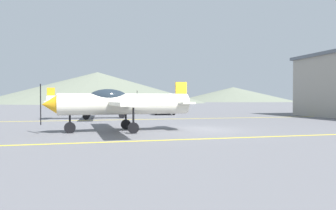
# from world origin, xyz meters

# --- Properties ---
(ground_plane) EXTENTS (400.00, 400.00, 0.00)m
(ground_plane) POSITION_xyz_m (0.00, 0.00, 0.00)
(ground_plane) COLOR slate
(apron_line_near) EXTENTS (80.00, 0.16, 0.01)m
(apron_line_near) POSITION_xyz_m (0.00, -3.66, 0.01)
(apron_line_near) COLOR yellow
(apron_line_near) RESTS_ON ground_plane
(apron_line_far) EXTENTS (80.00, 0.16, 0.01)m
(apron_line_far) POSITION_xyz_m (0.00, 8.80, 0.01)
(apron_line_far) COLOR yellow
(apron_line_far) RESTS_ON ground_plane
(airplane_near) EXTENTS (7.35, 8.46, 2.53)m
(airplane_near) POSITION_xyz_m (-4.12, 0.03, 1.43)
(airplane_near) COLOR silver
(airplane_near) RESTS_ON ground_plane
(airplane_mid) EXTENTS (7.33, 8.45, 2.53)m
(airplane_mid) POSITION_xyz_m (-5.37, 10.74, 1.43)
(airplane_mid) COLOR silver
(airplane_mid) RESTS_ON ground_plane
(car_sedan) EXTENTS (2.62, 4.56, 1.62)m
(car_sedan) POSITION_xyz_m (2.02, 16.28, 0.84)
(car_sedan) COLOR white
(car_sedan) RESTS_ON ground_plane
(hill_centerleft) EXTENTS (88.94, 88.94, 12.55)m
(hill_centerleft) POSITION_xyz_m (-2.60, 115.06, 6.28)
(hill_centerleft) COLOR slate
(hill_centerleft) RESTS_ON ground_plane
(hill_centerright) EXTENTS (68.91, 68.91, 8.29)m
(hill_centerright) POSITION_xyz_m (74.35, 148.50, 4.15)
(hill_centerright) COLOR slate
(hill_centerright) RESTS_ON ground_plane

